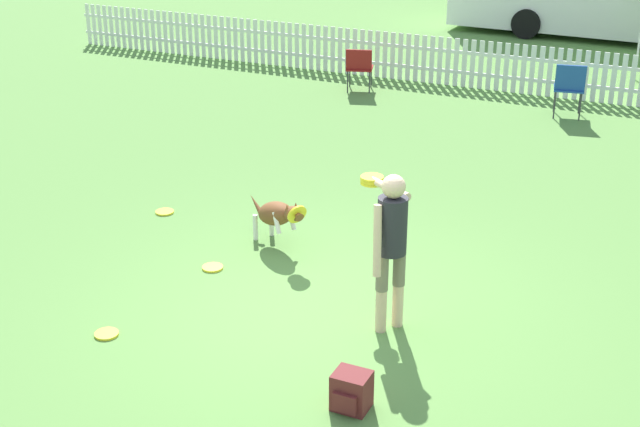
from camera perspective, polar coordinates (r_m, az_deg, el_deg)
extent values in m
plane|color=#5B8C42|center=(9.04, 0.26, -6.10)|extent=(240.00, 240.00, 0.00)
cylinder|color=beige|center=(8.57, 3.92, -6.20)|extent=(0.11, 0.11, 0.44)
cylinder|color=#7A705B|center=(8.38, 4.00, -3.80)|extent=(0.12, 0.12, 0.36)
cylinder|color=beige|center=(8.68, 5.00, -5.85)|extent=(0.11, 0.11, 0.44)
cylinder|color=#7A705B|center=(8.49, 5.09, -3.47)|extent=(0.12, 0.12, 0.36)
cylinder|color=#26262D|center=(8.24, 4.65, -0.78)|extent=(0.39, 0.39, 0.55)
sphere|color=beige|center=(8.09, 4.74, 1.73)|extent=(0.22, 0.22, 0.22)
cylinder|color=beige|center=(8.12, 3.69, -1.76)|extent=(0.15, 0.21, 0.68)
cylinder|color=beige|center=(8.51, 4.46, 1.62)|extent=(0.58, 0.48, 0.14)
cylinder|color=yellow|center=(8.80, 3.34, 2.00)|extent=(0.23, 0.23, 0.02)
cylinder|color=yellow|center=(8.79, 3.35, 2.16)|extent=(0.23, 0.23, 0.02)
cylinder|color=yellow|center=(8.78, 3.35, 2.32)|extent=(0.23, 0.23, 0.02)
ellipsoid|color=brown|center=(10.19, -2.88, 0.00)|extent=(0.73, 0.62, 0.46)
ellipsoid|color=white|center=(10.22, -2.88, -0.28)|extent=(0.39, 0.33, 0.21)
sphere|color=brown|center=(9.83, -1.75, -0.04)|extent=(0.19, 0.19, 0.19)
cone|color=brown|center=(9.74, -1.49, -0.05)|extent=(0.19, 0.17, 0.14)
cylinder|color=yellow|center=(9.74, -1.49, -0.05)|extent=(0.21, 0.25, 0.23)
cone|color=brown|center=(9.85, -1.56, 0.49)|extent=(0.06, 0.06, 0.08)
cone|color=brown|center=(9.79, -2.12, 0.35)|extent=(0.06, 0.06, 0.08)
cylinder|color=white|center=(10.58, -3.12, -0.62)|extent=(0.06, 0.06, 0.31)
cylinder|color=white|center=(10.48, -4.15, -0.88)|extent=(0.06, 0.06, 0.31)
cylinder|color=white|center=(10.09, -1.83, -0.36)|extent=(0.16, 0.13, 0.25)
cylinder|color=white|center=(10.00, -2.79, -0.60)|extent=(0.16, 0.13, 0.25)
cone|color=brown|center=(10.59, -4.13, 0.61)|extent=(0.29, 0.22, 0.21)
cylinder|color=yellow|center=(8.82, -13.50, -7.51)|extent=(0.23, 0.23, 0.02)
cylinder|color=yellow|center=(11.41, -9.91, 0.10)|extent=(0.23, 0.23, 0.02)
cylinder|color=yellow|center=(9.89, -6.89, -3.45)|extent=(0.23, 0.23, 0.02)
cube|color=maroon|center=(7.52, 2.04, -11.27)|extent=(0.30, 0.25, 0.33)
cube|color=maroon|center=(7.43, 1.58, -12.06)|extent=(0.21, 0.04, 0.17)
cube|color=white|center=(16.86, 13.10, 8.35)|extent=(20.02, 0.04, 0.06)
cube|color=white|center=(16.77, 13.22, 9.60)|extent=(20.02, 0.04, 0.06)
cube|color=white|center=(21.14, -14.59, 11.65)|extent=(0.09, 0.02, 0.90)
cube|color=white|center=(21.04, -14.25, 11.63)|extent=(0.09, 0.02, 0.90)
cube|color=white|center=(20.94, -13.90, 11.61)|extent=(0.09, 0.02, 0.90)
cube|color=white|center=(20.84, -13.55, 11.59)|extent=(0.09, 0.02, 0.90)
cube|color=white|center=(20.75, -13.20, 11.57)|extent=(0.09, 0.02, 0.90)
cube|color=white|center=(20.65, -12.84, 11.55)|extent=(0.09, 0.02, 0.90)
cube|color=white|center=(20.55, -12.48, 11.53)|extent=(0.09, 0.02, 0.90)
cube|color=white|center=(20.46, -12.12, 11.51)|extent=(0.09, 0.02, 0.90)
cube|color=white|center=(20.37, -11.75, 11.49)|extent=(0.09, 0.02, 0.90)
cube|color=white|center=(20.27, -11.38, 11.47)|extent=(0.09, 0.02, 0.90)
cube|color=white|center=(20.18, -11.01, 11.44)|extent=(0.09, 0.02, 0.90)
cube|color=white|center=(20.09, -10.63, 11.42)|extent=(0.09, 0.02, 0.90)
cube|color=white|center=(20.00, -10.25, 11.39)|extent=(0.09, 0.02, 0.90)
cube|color=white|center=(19.91, -9.87, 11.37)|extent=(0.09, 0.02, 0.90)
cube|color=white|center=(19.82, -9.48, 11.34)|extent=(0.09, 0.02, 0.90)
cube|color=white|center=(19.73, -9.09, 11.31)|extent=(0.09, 0.02, 0.90)
cube|color=white|center=(19.65, -8.69, 11.29)|extent=(0.09, 0.02, 0.90)
cube|color=white|center=(19.56, -8.30, 11.26)|extent=(0.09, 0.02, 0.90)
cube|color=white|center=(19.48, -7.90, 11.23)|extent=(0.09, 0.02, 0.90)
cube|color=white|center=(19.39, -7.49, 11.20)|extent=(0.09, 0.02, 0.90)
cube|color=white|center=(19.31, -7.09, 11.17)|extent=(0.09, 0.02, 0.90)
cube|color=white|center=(19.23, -6.68, 11.13)|extent=(0.09, 0.02, 0.90)
cube|color=white|center=(19.15, -6.26, 11.10)|extent=(0.09, 0.02, 0.90)
cube|color=white|center=(19.07, -5.84, 11.07)|extent=(0.09, 0.02, 0.90)
cube|color=white|center=(18.99, -5.42, 11.03)|extent=(0.09, 0.02, 0.90)
cube|color=white|center=(18.91, -5.00, 11.00)|extent=(0.09, 0.02, 0.90)
cube|color=white|center=(18.83, -4.57, 10.96)|extent=(0.09, 0.02, 0.90)
cube|color=white|center=(18.76, -4.14, 10.92)|extent=(0.09, 0.02, 0.90)
cube|color=white|center=(18.68, -3.70, 10.88)|extent=(0.09, 0.02, 0.90)
cube|color=white|center=(18.61, -3.27, 10.85)|extent=(0.09, 0.02, 0.90)
cube|color=white|center=(18.53, -2.83, 10.81)|extent=(0.09, 0.02, 0.90)
cube|color=white|center=(18.46, -2.38, 10.76)|extent=(0.09, 0.02, 0.90)
cube|color=white|center=(18.39, -1.93, 10.72)|extent=(0.09, 0.02, 0.90)
cube|color=white|center=(18.32, -1.48, 10.68)|extent=(0.09, 0.02, 0.90)
cube|color=white|center=(18.25, -1.03, 10.64)|extent=(0.09, 0.02, 0.90)
cube|color=white|center=(18.18, -0.57, 10.59)|extent=(0.09, 0.02, 0.90)
cube|color=white|center=(18.12, -0.11, 10.54)|extent=(0.09, 0.02, 0.90)
cube|color=white|center=(18.05, 0.36, 10.50)|extent=(0.09, 0.02, 0.90)
cube|color=white|center=(17.99, 0.82, 10.45)|extent=(0.09, 0.02, 0.90)
cube|color=white|center=(17.93, 1.29, 10.40)|extent=(0.09, 0.02, 0.90)
cube|color=white|center=(17.86, 1.77, 10.35)|extent=(0.09, 0.02, 0.90)
cube|color=white|center=(17.80, 2.25, 10.30)|extent=(0.09, 0.02, 0.90)
cube|color=white|center=(17.74, 2.73, 10.25)|extent=(0.09, 0.02, 0.90)
cube|color=white|center=(17.69, 3.21, 10.19)|extent=(0.09, 0.02, 0.90)
cube|color=white|center=(17.63, 3.69, 10.14)|extent=(0.09, 0.02, 0.90)
cube|color=white|center=(17.57, 4.18, 10.09)|extent=(0.09, 0.02, 0.90)
cube|color=white|center=(17.52, 4.67, 10.03)|extent=(0.09, 0.02, 0.90)
cube|color=white|center=(17.47, 5.17, 9.97)|extent=(0.09, 0.02, 0.90)
cube|color=white|center=(17.41, 5.67, 9.91)|extent=(0.09, 0.02, 0.90)
cube|color=white|center=(17.36, 6.17, 9.85)|extent=(0.09, 0.02, 0.90)
cube|color=white|center=(17.32, 6.67, 9.79)|extent=(0.09, 0.02, 0.90)
cube|color=white|center=(17.27, 7.18, 9.73)|extent=(0.09, 0.02, 0.90)
cube|color=white|center=(17.22, 7.68, 9.67)|extent=(0.09, 0.02, 0.90)
cube|color=white|center=(17.18, 8.19, 9.60)|extent=(0.09, 0.02, 0.90)
cube|color=white|center=(17.13, 8.71, 9.54)|extent=(0.09, 0.02, 0.90)
cube|color=white|center=(17.09, 9.22, 9.47)|extent=(0.09, 0.02, 0.90)
cube|color=white|center=(17.05, 9.74, 9.41)|extent=(0.09, 0.02, 0.90)
cube|color=white|center=(17.01, 10.26, 9.34)|extent=(0.09, 0.02, 0.90)
cube|color=white|center=(16.97, 10.78, 9.27)|extent=(0.09, 0.02, 0.90)
cube|color=white|center=(16.93, 11.31, 9.20)|extent=(0.09, 0.02, 0.90)
cube|color=white|center=(16.90, 11.83, 9.13)|extent=(0.09, 0.02, 0.90)
cube|color=white|center=(16.87, 12.36, 9.05)|extent=(0.09, 0.02, 0.90)
cube|color=white|center=(16.83, 12.89, 8.98)|extent=(0.09, 0.02, 0.90)
cube|color=white|center=(16.80, 13.42, 8.91)|extent=(0.09, 0.02, 0.90)
cube|color=white|center=(16.77, 13.96, 8.83)|extent=(0.09, 0.02, 0.90)
cube|color=white|center=(16.74, 14.49, 8.75)|extent=(0.09, 0.02, 0.90)
cube|color=white|center=(16.72, 15.03, 8.68)|extent=(0.09, 0.02, 0.90)
cube|color=white|center=(16.69, 15.57, 8.60)|extent=(0.09, 0.02, 0.90)
cube|color=white|center=(16.67, 16.11, 8.52)|extent=(0.09, 0.02, 0.90)
cube|color=white|center=(16.65, 16.65, 8.44)|extent=(0.09, 0.02, 0.90)
cube|color=white|center=(16.62, 17.19, 8.36)|extent=(0.09, 0.02, 0.90)
cube|color=white|center=(16.61, 17.73, 8.27)|extent=(0.09, 0.02, 0.90)
cube|color=white|center=(16.59, 18.28, 8.19)|extent=(0.09, 0.02, 0.90)
cube|color=white|center=(16.57, 18.82, 8.11)|extent=(0.09, 0.02, 0.90)
cube|color=white|center=(16.56, 19.37, 8.02)|extent=(0.09, 0.02, 0.90)
cylinder|color=#333338|center=(16.91, 3.30, 8.74)|extent=(0.02, 0.02, 0.42)
cylinder|color=#333338|center=(16.95, 1.92, 8.79)|extent=(0.02, 0.02, 0.42)
cylinder|color=#333338|center=(16.52, 3.18, 8.39)|extent=(0.02, 0.02, 0.42)
cylinder|color=#333338|center=(16.56, 1.78, 8.45)|extent=(0.02, 0.02, 0.42)
cube|color=maroon|center=(16.68, 2.56, 9.29)|extent=(0.59, 0.59, 0.03)
cube|color=maroon|center=(16.43, 2.50, 9.78)|extent=(0.48, 0.22, 0.40)
cylinder|color=#333338|center=(15.89, 16.29, 7.01)|extent=(0.02, 0.02, 0.48)
cylinder|color=#333338|center=(15.88, 14.79, 7.15)|extent=(0.02, 0.02, 0.48)
cylinder|color=#333338|center=(15.49, 16.32, 6.60)|extent=(0.02, 0.02, 0.48)
cylinder|color=#333338|center=(15.48, 14.79, 6.75)|extent=(0.02, 0.02, 0.48)
cube|color=#1E4799|center=(15.62, 15.64, 7.72)|extent=(0.57, 0.57, 0.03)
cube|color=#1E4799|center=(15.35, 15.74, 8.32)|extent=(0.50, 0.19, 0.45)
cylinder|color=black|center=(23.81, 14.53, 12.62)|extent=(0.69, 0.21, 0.68)
cylinder|color=black|center=(21.62, 13.06, 11.74)|extent=(0.69, 0.21, 0.68)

